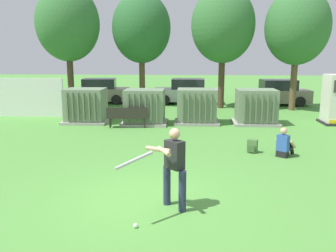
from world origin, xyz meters
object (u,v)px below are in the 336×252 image
object	(u,v)px
transformer_mid_west	(145,107)
backpack	(252,146)
parked_car_right_of_center	(276,93)
parked_car_leftmost	(98,92)
seated_spectator	(284,145)
transformer_west	(86,106)
batter	(173,165)
sports_ball	(135,226)
park_bench	(127,116)
transformer_mid_east	(197,107)
transformer_east	(256,107)
parked_car_left_of_center	(186,92)

from	to	relation	value
transformer_mid_west	backpack	world-z (taller)	transformer_mid_west
transformer_mid_west	parked_car_right_of_center	xyz separation A→B (m)	(7.55, 6.81, -0.04)
backpack	parked_car_leftmost	distance (m)	14.31
backpack	parked_car_leftmost	bearing A→B (deg)	125.11
seated_spectator	parked_car_right_of_center	distance (m)	12.13
backpack	parked_car_right_of_center	distance (m)	12.00
transformer_west	batter	xyz separation A→B (m)	(4.62, -9.45, 0.19)
seated_spectator	parked_car_right_of_center	xyz separation A→B (m)	(2.41, 11.88, 0.38)
sports_ball	parked_car_right_of_center	distance (m)	18.17
park_bench	batter	world-z (taller)	batter
transformer_mid_east	sports_ball	bearing A→B (deg)	-97.00
park_bench	transformer_west	bearing A→B (deg)	152.79
backpack	transformer_mid_east	bearing A→B (deg)	109.38
transformer_mid_east	parked_car_leftmost	bearing A→B (deg)	134.18
transformer_east	parked_car_right_of_center	xyz separation A→B (m)	(2.38, 6.47, -0.04)
transformer_mid_west	parked_car_right_of_center	world-z (taller)	same
park_bench	batter	bearing A→B (deg)	-73.66
parked_car_leftmost	parked_car_left_of_center	distance (m)	5.86
transformer_mid_west	park_bench	size ratio (longest dim) A/B	1.15
transformer_east	batter	xyz separation A→B (m)	(-3.39, -9.60, 0.19)
sports_ball	seated_spectator	xyz separation A→B (m)	(4.02, 5.10, 0.33)
transformer_west	transformer_mid_east	size ratio (longest dim) A/B	1.00
sports_ball	parked_car_leftmost	bearing A→B (deg)	106.68
sports_ball	parked_car_right_of_center	world-z (taller)	parked_car_right_of_center
parked_car_leftmost	seated_spectator	bearing A→B (deg)	-52.80
transformer_mid_west	batter	distance (m)	9.43
parked_car_right_of_center	transformer_west	bearing A→B (deg)	-147.52
parked_car_right_of_center	transformer_east	bearing A→B (deg)	-110.23
batter	parked_car_leftmost	xyz separation A→B (m)	(-5.80, 16.26, -0.22)
transformer_east	seated_spectator	world-z (taller)	transformer_east
transformer_east	seated_spectator	size ratio (longest dim) A/B	2.18
transformer_mid_east	transformer_west	bearing A→B (deg)	-178.03
park_bench	parked_car_leftmost	size ratio (longest dim) A/B	0.42
batter	parked_car_left_of_center	xyz separation A→B (m)	(0.06, 16.43, -0.22)
backpack	parked_car_right_of_center	world-z (taller)	parked_car_right_of_center
transformer_west	batter	size ratio (longest dim) A/B	1.21
transformer_mid_east	park_bench	world-z (taller)	transformer_mid_east
batter	sports_ball	xyz separation A→B (m)	(-0.66, -0.92, -0.93)
park_bench	seated_spectator	size ratio (longest dim) A/B	1.90
transformer_west	parked_car_left_of_center	bearing A→B (deg)	56.20
transformer_mid_east	parked_car_left_of_center	size ratio (longest dim) A/B	0.50
park_bench	batter	distance (m)	8.69
transformer_mid_west	backpack	size ratio (longest dim) A/B	4.77
transformer_mid_east	parked_car_left_of_center	world-z (taller)	same
transformer_east	sports_ball	distance (m)	11.29
transformer_mid_east	park_bench	xyz separation A→B (m)	(-3.08, -1.30, -0.25)
park_bench	batter	xyz separation A→B (m)	(2.44, -8.33, 0.44)
transformer_mid_west	sports_ball	size ratio (longest dim) A/B	23.33
transformer_east	parked_car_leftmost	bearing A→B (deg)	144.09
batter	sports_ball	distance (m)	1.46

